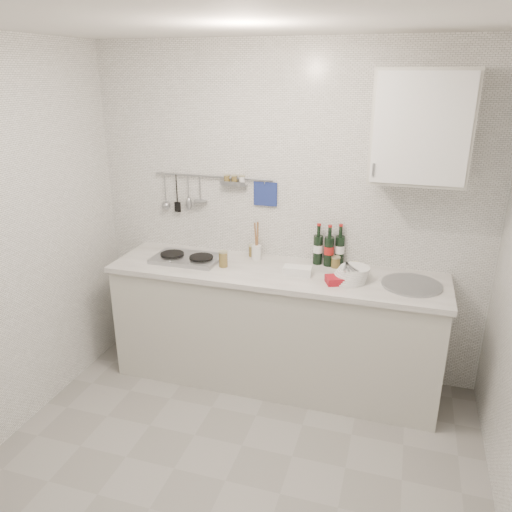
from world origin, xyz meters
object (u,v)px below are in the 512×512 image
at_px(plate_stack_hob, 194,259).
at_px(wine_bottles, 329,245).
at_px(wall_cabinet, 421,127).
at_px(utensil_crock, 256,250).
at_px(plate_stack_sink, 351,274).

distance_m(plate_stack_hob, wine_bottles, 1.03).
xyz_separation_m(wall_cabinet, utensil_crock, (-1.10, 0.06, -0.96)).
xyz_separation_m(plate_stack_sink, utensil_crock, (-0.75, 0.22, 0.02)).
relative_size(wall_cabinet, plate_stack_sink, 2.64).
distance_m(wall_cabinet, utensil_crock, 1.46).
height_order(plate_stack_hob, plate_stack_sink, plate_stack_sink).
bearing_deg(plate_stack_hob, plate_stack_sink, -2.29).
bearing_deg(plate_stack_sink, wine_bottles, 127.13).
bearing_deg(wall_cabinet, utensil_crock, 176.82).
bearing_deg(utensil_crock, plate_stack_hob, -159.47).
distance_m(plate_stack_hob, utensil_crock, 0.48).
height_order(wine_bottles, utensil_crock, wine_bottles).
distance_m(plate_stack_hob, plate_stack_sink, 1.19).
relative_size(plate_stack_hob, plate_stack_sink, 0.95).
bearing_deg(plate_stack_hob, wine_bottles, 12.30).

